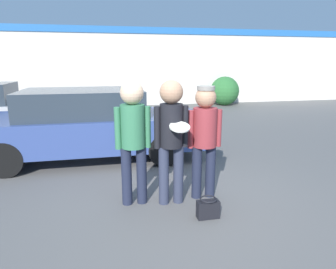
# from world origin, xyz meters

# --- Properties ---
(ground_plane) EXTENTS (56.00, 56.00, 0.00)m
(ground_plane) POSITION_xyz_m (0.00, 0.00, 0.00)
(ground_plane) COLOR #5B5956
(storefront_building) EXTENTS (24.00, 0.22, 3.64)m
(storefront_building) POSITION_xyz_m (0.00, 10.53, 1.85)
(storefront_building) COLOR silver
(storefront_building) RESTS_ON ground
(person_left) EXTENTS (0.51, 0.34, 1.81)m
(person_left) POSITION_xyz_m (-0.71, 0.07, 1.09)
(person_left) COLOR #1E2338
(person_left) RESTS_ON ground
(person_middle_with_frisbee) EXTENTS (0.50, 0.55, 1.82)m
(person_middle_with_frisbee) POSITION_xyz_m (-0.18, -0.03, 1.10)
(person_middle_with_frisbee) COLOR #2D3347
(person_middle_with_frisbee) RESTS_ON ground
(person_right) EXTENTS (0.53, 0.36, 1.72)m
(person_right) POSITION_xyz_m (0.36, 0.07, 1.04)
(person_right) COLOR #1E2338
(person_right) RESTS_ON ground
(parked_car_near) EXTENTS (4.77, 1.92, 1.49)m
(parked_car_near) POSITION_xyz_m (-1.46, 2.48, 0.76)
(parked_car_near) COLOR #334784
(parked_car_near) RESTS_ON ground
(shrub) EXTENTS (1.38, 1.38, 1.38)m
(shrub) POSITION_xyz_m (4.65, 9.65, 0.69)
(shrub) COLOR #2D6B33
(shrub) RESTS_ON ground
(handbag) EXTENTS (0.30, 0.23, 0.28)m
(handbag) POSITION_xyz_m (0.21, -0.57, 0.14)
(handbag) COLOR black
(handbag) RESTS_ON ground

